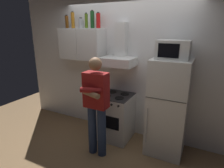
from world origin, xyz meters
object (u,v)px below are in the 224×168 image
Objects in this scene: range_hood at (119,54)px; bottle_soda_red at (98,21)px; microwave at (173,50)px; bottle_olive_oil at (86,21)px; upper_cabinet at (82,44)px; stove_oven at (116,116)px; bottle_wine_green at (92,20)px; refrigerator at (168,108)px; bottle_liquor_amber at (73,20)px; bottle_beer_brown at (67,22)px; person_standing at (96,104)px; bottle_canister_steel at (81,23)px.

range_hood is 0.74m from bottle_soda_red.
bottle_olive_oil reaches higher than microwave.
stove_oven is at bearing -8.90° from upper_cabinet.
bottle_olive_oil reaches higher than upper_cabinet.
upper_cabinet is 0.51m from bottle_wine_green.
microwave is (-0.00, 0.02, 0.94)m from refrigerator.
upper_cabinet is 0.45m from bottle_olive_oil.
bottle_wine_green is (-1.51, 0.15, 1.40)m from refrigerator.
bottle_liquor_amber reaches higher than bottle_beer_brown.
refrigerator is 2.07m from bottle_wine_green.
range_hood is 2.98× the size of bottle_beer_brown.
upper_cabinet is 3.57× the size of bottle_beer_brown.
range_hood is at bearing 172.45° from refrigerator.
person_standing is 1.82m from bottle_beer_brown.
person_standing is 5.17× the size of bottle_wine_green.
bottle_liquor_amber is (-0.30, -0.01, 0.02)m from bottle_olive_oil.
bottle_wine_green is (-1.51, 0.14, 0.46)m from microwave.
bottle_soda_red is at bearing 174.51° from range_hood.
bottle_wine_green is 1.03× the size of bottle_liquor_amber.
bottle_liquor_amber is at bearing -178.60° from range_hood.
bottle_wine_green is (-0.56, 0.16, 1.77)m from stove_oven.
bottle_beer_brown is (-0.32, -0.03, 0.03)m from bottle_canister_steel.
bottle_wine_green reaches higher than microwave.
person_standing is 1.55m from bottle_soda_red.
bottle_olive_oil reaches higher than range_hood.
person_standing is at bearing -56.07° from bottle_wine_green.
bottle_canister_steel is at bearing 175.29° from refrigerator.
bottle_olive_oil reaches higher than bottle_beer_brown.
refrigerator is 1.17m from person_standing.
bottle_soda_red is (-1.39, 0.17, 1.38)m from refrigerator.
stove_oven is at bearing -179.96° from refrigerator.
bottle_liquor_amber reaches higher than person_standing.
refrigerator is 0.98× the size of person_standing.
bottle_soda_red reaches higher than microwave.
upper_cabinet is 3.28× the size of bottle_olive_oil.
bottle_liquor_amber is at bearing -5.81° from bottle_beer_brown.
person_standing is at bearing -37.55° from bottle_liquor_amber.
upper_cabinet is 1.35m from person_standing.
bottle_soda_red is at bearing 173.85° from microwave.
bottle_canister_steel is at bearing 124.34° from upper_cabinet.
upper_cabinet is 2.00m from refrigerator.
refrigerator is 8.14× the size of bottle_canister_steel.
bottle_canister_steel reaches higher than range_hood.
stove_oven is 0.77m from person_standing.
microwave reaches higher than person_standing.
person_standing is at bearing -44.26° from upper_cabinet.
person_standing is at bearing -148.00° from microwave.
microwave is 1.98m from bottle_liquor_amber.
bottle_liquor_amber is at bearing -172.54° from upper_cabinet.
bottle_soda_red is (0.23, 0.05, 0.00)m from bottle_olive_oil.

